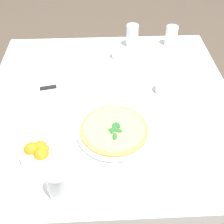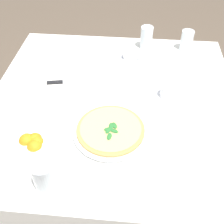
{
  "view_description": "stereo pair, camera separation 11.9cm",
  "coord_description": "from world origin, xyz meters",
  "px_view_note": "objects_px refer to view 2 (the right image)",
  "views": [
    {
      "loc": [
        -0.04,
        -0.96,
        1.59
      ],
      "look_at": [
        0.0,
        -0.1,
        0.76
      ],
      "focal_mm": 45.08,
      "sensor_mm": 36.0,
      "label": 1
    },
    {
      "loc": [
        0.08,
        -0.95,
        1.59
      ],
      "look_at": [
        0.0,
        -0.1,
        0.76
      ],
      "focal_mm": 45.08,
      "sensor_mm": 36.0,
      "label": 2
    }
  ],
  "objects_px": {
    "pizza_plate": "(111,131)",
    "water_glass_right_edge": "(45,177)",
    "napkin_folded": "(65,84)",
    "coffee_cup_center_back": "(131,55)",
    "water_glass_near_left": "(186,41)",
    "coffee_cup_far_right": "(169,93)",
    "dinner_knife": "(66,82)",
    "citrus_bowl": "(34,145)",
    "menu_card": "(104,47)",
    "water_glass_back_corner": "(146,39)",
    "pizza": "(111,129)"
  },
  "relations": [
    {
      "from": "pizza",
      "to": "coffee_cup_far_right",
      "type": "bearing_deg",
      "value": 45.37
    },
    {
      "from": "water_glass_near_left",
      "to": "water_glass_back_corner",
      "type": "bearing_deg",
      "value": -179.76
    },
    {
      "from": "pizza_plate",
      "to": "menu_card",
      "type": "height_order",
      "value": "menu_card"
    },
    {
      "from": "citrus_bowl",
      "to": "menu_card",
      "type": "distance_m",
      "value": 0.74
    },
    {
      "from": "water_glass_right_edge",
      "to": "water_glass_near_left",
      "type": "relative_size",
      "value": 1.12
    },
    {
      "from": "water_glass_right_edge",
      "to": "citrus_bowl",
      "type": "bearing_deg",
      "value": 119.55
    },
    {
      "from": "dinner_knife",
      "to": "menu_card",
      "type": "bearing_deg",
      "value": 54.43
    },
    {
      "from": "water_glass_back_corner",
      "to": "citrus_bowl",
      "type": "xyz_separation_m",
      "value": [
        -0.41,
        -0.78,
        -0.03
      ]
    },
    {
      "from": "water_glass_near_left",
      "to": "water_glass_back_corner",
      "type": "height_order",
      "value": "water_glass_back_corner"
    },
    {
      "from": "napkin_folded",
      "to": "dinner_knife",
      "type": "height_order",
      "value": "dinner_knife"
    },
    {
      "from": "pizza_plate",
      "to": "water_glass_right_edge",
      "type": "relative_size",
      "value": 2.4
    },
    {
      "from": "coffee_cup_far_right",
      "to": "napkin_folded",
      "type": "distance_m",
      "value": 0.49
    },
    {
      "from": "coffee_cup_center_back",
      "to": "water_glass_right_edge",
      "type": "bearing_deg",
      "value": -107.03
    },
    {
      "from": "pizza_plate",
      "to": "napkin_folded",
      "type": "height_order",
      "value": "napkin_folded"
    },
    {
      "from": "water_glass_near_left",
      "to": "napkin_folded",
      "type": "relative_size",
      "value": 0.47
    },
    {
      "from": "coffee_cup_far_right",
      "to": "dinner_knife",
      "type": "relative_size",
      "value": 0.67
    },
    {
      "from": "coffee_cup_center_back",
      "to": "water_glass_back_corner",
      "type": "height_order",
      "value": "water_glass_back_corner"
    },
    {
      "from": "coffee_cup_far_right",
      "to": "menu_card",
      "type": "relative_size",
      "value": 1.51
    },
    {
      "from": "pizza_plate",
      "to": "water_glass_right_edge",
      "type": "xyz_separation_m",
      "value": [
        -0.19,
        -0.26,
        0.05
      ]
    },
    {
      "from": "water_glass_back_corner",
      "to": "dinner_knife",
      "type": "bearing_deg",
      "value": -134.47
    },
    {
      "from": "menu_card",
      "to": "pizza",
      "type": "bearing_deg",
      "value": 79.36
    },
    {
      "from": "coffee_cup_far_right",
      "to": "napkin_folded",
      "type": "bearing_deg",
      "value": 175.48
    },
    {
      "from": "pizza",
      "to": "dinner_knife",
      "type": "height_order",
      "value": "pizza"
    },
    {
      "from": "coffee_cup_far_right",
      "to": "citrus_bowl",
      "type": "distance_m",
      "value": 0.63
    },
    {
      "from": "pizza_plate",
      "to": "napkin_folded",
      "type": "bearing_deg",
      "value": 130.86
    },
    {
      "from": "coffee_cup_far_right",
      "to": "citrus_bowl",
      "type": "height_order",
      "value": "citrus_bowl"
    },
    {
      "from": "water_glass_back_corner",
      "to": "citrus_bowl",
      "type": "height_order",
      "value": "water_glass_back_corner"
    },
    {
      "from": "dinner_knife",
      "to": "coffee_cup_center_back",
      "type": "bearing_deg",
      "value": 29.92
    },
    {
      "from": "water_glass_right_edge",
      "to": "dinner_knife",
      "type": "distance_m",
      "value": 0.55
    },
    {
      "from": "coffee_cup_center_back",
      "to": "napkin_folded",
      "type": "xyz_separation_m",
      "value": [
        -0.3,
        -0.26,
        -0.02
      ]
    },
    {
      "from": "napkin_folded",
      "to": "menu_card",
      "type": "bearing_deg",
      "value": 57.01
    },
    {
      "from": "citrus_bowl",
      "to": "menu_card",
      "type": "xyz_separation_m",
      "value": [
        0.18,
        0.71,
        0.0
      ]
    },
    {
      "from": "coffee_cup_far_right",
      "to": "water_glass_back_corner",
      "type": "xyz_separation_m",
      "value": [
        -0.11,
        0.42,
        0.03
      ]
    },
    {
      "from": "coffee_cup_center_back",
      "to": "water_glass_near_left",
      "type": "bearing_deg",
      "value": 23.2
    },
    {
      "from": "pizza",
      "to": "water_glass_back_corner",
      "type": "relative_size",
      "value": 2.16
    },
    {
      "from": "pizza_plate",
      "to": "water_glass_near_left",
      "type": "xyz_separation_m",
      "value": [
        0.36,
        0.67,
        0.04
      ]
    },
    {
      "from": "coffee_cup_far_right",
      "to": "dinner_knife",
      "type": "bearing_deg",
      "value": 175.39
    },
    {
      "from": "water_glass_near_left",
      "to": "coffee_cup_far_right",
      "type": "bearing_deg",
      "value": -105.27
    },
    {
      "from": "coffee_cup_center_back",
      "to": "water_glass_near_left",
      "type": "xyz_separation_m",
      "value": [
        0.3,
        0.13,
        0.02
      ]
    },
    {
      "from": "pizza_plate",
      "to": "coffee_cup_center_back",
      "type": "relative_size",
      "value": 2.3
    },
    {
      "from": "water_glass_right_edge",
      "to": "dinner_knife",
      "type": "xyz_separation_m",
      "value": [
        -0.05,
        0.54,
        -0.03
      ]
    },
    {
      "from": "coffee_cup_far_right",
      "to": "menu_card",
      "type": "bearing_deg",
      "value": 132.66
    },
    {
      "from": "water_glass_back_corner",
      "to": "dinner_knife",
      "type": "distance_m",
      "value": 0.54
    },
    {
      "from": "pizza_plate",
      "to": "water_glass_back_corner",
      "type": "relative_size",
      "value": 2.4
    },
    {
      "from": "pizza_plate",
      "to": "pizza",
      "type": "distance_m",
      "value": 0.01
    },
    {
      "from": "coffee_cup_far_right",
      "to": "water_glass_near_left",
      "type": "distance_m",
      "value": 0.44
    },
    {
      "from": "coffee_cup_far_right",
      "to": "napkin_folded",
      "type": "relative_size",
      "value": 0.55
    },
    {
      "from": "coffee_cup_far_right",
      "to": "water_glass_near_left",
      "type": "height_order",
      "value": "water_glass_near_left"
    },
    {
      "from": "coffee_cup_far_right",
      "to": "water_glass_back_corner",
      "type": "bearing_deg",
      "value": 103.99
    },
    {
      "from": "water_glass_right_edge",
      "to": "citrus_bowl",
      "type": "xyz_separation_m",
      "value": [
        -0.09,
        0.15,
        -0.03
      ]
    }
  ]
}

